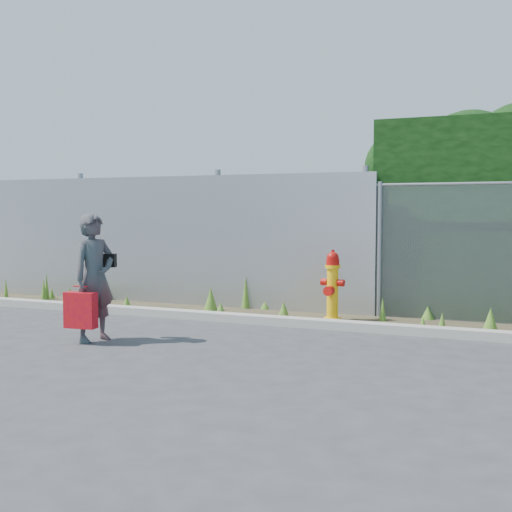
% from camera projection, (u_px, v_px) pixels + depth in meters
% --- Properties ---
extents(ground, '(80.00, 80.00, 0.00)m').
position_uv_depth(ground, '(234.00, 352.00, 7.34)').
color(ground, '#39393B').
rests_on(ground, ground).
extents(curb, '(16.00, 0.22, 0.12)m').
position_uv_depth(curb, '(287.00, 321.00, 9.00)').
color(curb, '#A29C92').
rests_on(curb, ground).
extents(weed_strip, '(16.00, 1.31, 0.55)m').
position_uv_depth(weed_strip, '(271.00, 309.00, 9.81)').
color(weed_strip, '#413725').
rests_on(weed_strip, ground).
extents(corrugated_fence, '(8.50, 0.21, 2.30)m').
position_uv_depth(corrugated_fence, '(136.00, 240.00, 11.27)').
color(corrugated_fence, '#A4A5AB').
rests_on(corrugated_fence, ground).
extents(fire_hydrant, '(0.35, 0.31, 1.05)m').
position_uv_depth(fire_hydrant, '(332.00, 287.00, 9.31)').
color(fire_hydrant, yellow).
rests_on(fire_hydrant, ground).
extents(woman, '(0.54, 0.66, 1.58)m').
position_uv_depth(woman, '(94.00, 278.00, 7.89)').
color(woman, '#0F6264').
rests_on(woman, ground).
extents(red_tote_bag, '(0.39, 0.15, 0.52)m').
position_uv_depth(red_tote_bag, '(81.00, 310.00, 7.73)').
color(red_tote_bag, maroon).
extents(black_shoulder_bag, '(0.23, 0.09, 0.17)m').
position_uv_depth(black_shoulder_bag, '(107.00, 260.00, 8.08)').
color(black_shoulder_bag, black).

